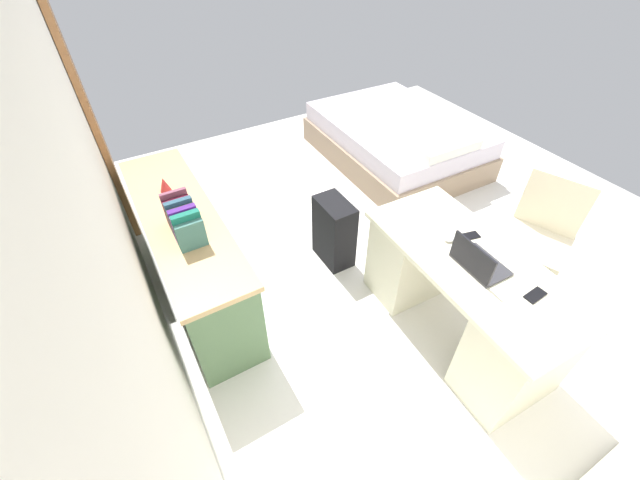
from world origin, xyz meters
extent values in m
plane|color=silver|center=(0.00, 0.00, 0.00)|extent=(5.38, 5.38, 0.00)
cube|color=white|center=(0.00, 2.04, 1.28)|extent=(4.38, 0.10, 2.55)
cube|color=#936038|center=(1.64, 1.96, 1.02)|extent=(0.88, 0.05, 2.04)
cube|color=beige|center=(-1.04, 0.21, 0.71)|extent=(1.46, 0.71, 0.04)
cube|color=beige|center=(-1.53, 0.23, 0.35)|extent=(0.42, 0.61, 0.70)
cube|color=beige|center=(-0.55, 0.20, 0.35)|extent=(0.42, 0.61, 0.70)
cylinder|color=black|center=(-0.98, -0.56, 0.02)|extent=(0.52, 0.52, 0.04)
cylinder|color=black|center=(-0.98, -0.56, 0.21)|extent=(0.06, 0.06, 0.42)
cube|color=beige|center=(-0.98, -0.56, 0.46)|extent=(0.59, 0.59, 0.08)
cube|color=beige|center=(-0.91, -0.74, 0.72)|extent=(0.43, 0.21, 0.44)
cube|color=#4C6B47|center=(0.29, 1.66, 0.36)|extent=(1.76, 0.44, 0.72)
cube|color=tan|center=(0.29, 1.66, 0.74)|extent=(1.80, 0.48, 0.04)
cube|color=#415B3C|center=(-0.11, 1.44, 0.20)|extent=(0.67, 0.01, 0.25)
cube|color=#415B3C|center=(0.68, 1.44, 0.20)|extent=(0.67, 0.01, 0.25)
cube|color=gray|center=(1.10, -0.94, 0.14)|extent=(1.93, 1.44, 0.28)
cube|color=silver|center=(1.10, -0.94, 0.38)|extent=(1.87, 1.38, 0.20)
cube|color=white|center=(0.43, -0.93, 0.53)|extent=(0.49, 0.69, 0.10)
cube|color=black|center=(0.03, 0.55, 0.30)|extent=(0.36, 0.22, 0.59)
cube|color=#333338|center=(-1.09, 0.22, 0.74)|extent=(0.32, 0.23, 0.02)
cube|color=black|center=(-1.09, 0.32, 0.84)|extent=(0.31, 0.02, 0.19)
ellipsoid|color=white|center=(-0.83, 0.21, 0.75)|extent=(0.06, 0.10, 0.03)
cube|color=black|center=(-1.42, 0.13, 0.74)|extent=(0.07, 0.14, 0.01)
cube|color=black|center=(-0.87, 0.08, 0.74)|extent=(0.09, 0.15, 0.01)
cube|color=#3B6C65|center=(-0.10, 1.66, 0.86)|extent=(0.04, 0.17, 0.20)
cube|color=#156452|center=(-0.06, 1.66, 0.88)|extent=(0.04, 0.17, 0.24)
cube|color=#A452B6|center=(-0.02, 1.66, 0.87)|extent=(0.03, 0.17, 0.21)
cube|color=#481F78|center=(0.02, 1.66, 0.88)|extent=(0.04, 0.17, 0.23)
cube|color=#546439|center=(0.06, 1.66, 0.86)|extent=(0.04, 0.17, 0.20)
cube|color=#27495E|center=(0.10, 1.66, 0.88)|extent=(0.04, 0.17, 0.23)
cube|color=brown|center=(0.14, 1.66, 0.87)|extent=(0.03, 0.17, 0.21)
cube|color=maroon|center=(0.18, 1.66, 0.86)|extent=(0.04, 0.17, 0.19)
cube|color=#773E53|center=(0.22, 1.66, 0.88)|extent=(0.03, 0.17, 0.23)
cone|color=red|center=(0.60, 1.66, 0.82)|extent=(0.08, 0.08, 0.11)
camera|label=1|loc=(-2.04, 1.89, 2.45)|focal=22.21mm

